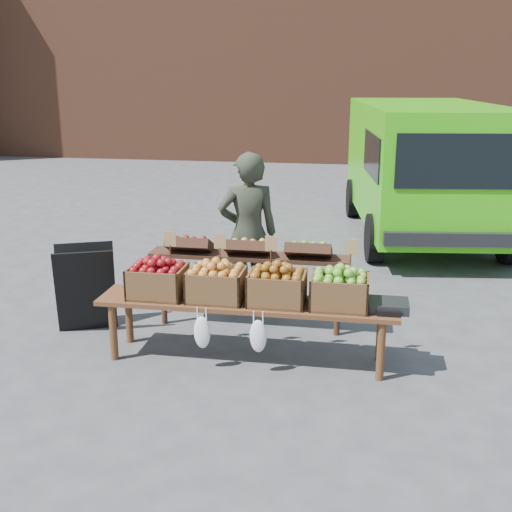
% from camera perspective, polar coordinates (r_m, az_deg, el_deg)
% --- Properties ---
extents(ground, '(80.00, 80.00, 0.00)m').
position_cam_1_polar(ground, '(6.10, -5.57, -8.72)').
color(ground, '#4A4A4D').
extents(delivery_van, '(2.69, 4.87, 2.08)m').
position_cam_1_polar(delivery_van, '(10.42, 14.68, 7.24)').
color(delivery_van, '#3AC50F').
rests_on(delivery_van, ground).
extents(vendor, '(0.74, 0.60, 1.76)m').
position_cam_1_polar(vendor, '(6.85, -0.70, 1.97)').
color(vendor, '#2F3425').
rests_on(vendor, ground).
extents(chalkboard_sign, '(0.66, 0.52, 0.89)m').
position_cam_1_polar(chalkboard_sign, '(6.72, -14.89, -2.75)').
color(chalkboard_sign, black).
rests_on(chalkboard_sign, ground).
extents(back_table, '(2.10, 0.44, 1.04)m').
position_cam_1_polar(back_table, '(6.47, -0.66, -2.23)').
color(back_table, '#3D2317').
rests_on(back_table, ground).
extents(display_bench, '(2.70, 0.56, 0.57)m').
position_cam_1_polar(display_bench, '(5.87, -0.84, -6.65)').
color(display_bench, '#58321B').
rests_on(display_bench, ground).
extents(crate_golden_apples, '(0.50, 0.40, 0.28)m').
position_cam_1_polar(crate_golden_apples, '(5.92, -8.74, -2.25)').
color(crate_golden_apples, '#740106').
rests_on(crate_golden_apples, display_bench).
extents(crate_russet_pears, '(0.50, 0.40, 0.28)m').
position_cam_1_polar(crate_russet_pears, '(5.77, -3.54, -2.57)').
color(crate_russet_pears, '#A58A28').
rests_on(crate_russet_pears, display_bench).
extents(crate_red_apples, '(0.50, 0.40, 0.28)m').
position_cam_1_polar(crate_red_apples, '(5.67, 1.88, -2.87)').
color(crate_red_apples, '#A36824').
rests_on(crate_red_apples, display_bench).
extents(crate_green_apples, '(0.50, 0.40, 0.28)m').
position_cam_1_polar(crate_green_apples, '(5.63, 7.44, -3.16)').
color(crate_green_apples, '#499E27').
rests_on(crate_green_apples, display_bench).
extents(weighing_scale, '(0.34, 0.30, 0.08)m').
position_cam_1_polar(weighing_scale, '(5.67, 11.71, -4.32)').
color(weighing_scale, black).
rests_on(weighing_scale, display_bench).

